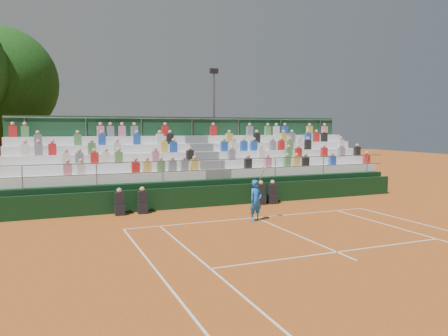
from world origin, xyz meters
name	(u,v)px	position (x,y,z in m)	size (l,w,h in m)	color
ground	(256,218)	(0.00, 0.00, 0.00)	(90.00, 90.00, 0.00)	#B3581D
courtside_wall	(226,195)	(0.00, 3.20, 0.50)	(20.00, 0.15, 1.00)	black
line_officials	(203,199)	(-1.36, 2.75, 0.48)	(7.89, 0.40, 1.19)	black
grandstand	(204,176)	(0.01, 6.44, 1.08)	(20.00, 5.20, 4.40)	black
tennis_player	(256,200)	(-0.28, -0.55, 0.84)	(0.88, 0.56, 2.22)	blue
tree_east	(0,83)	(-10.46, 14.14, 6.51)	(6.83, 6.83, 9.94)	#351E13
floodlight_mast	(214,115)	(3.40, 13.63, 4.68)	(0.60, 0.25, 8.01)	gray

